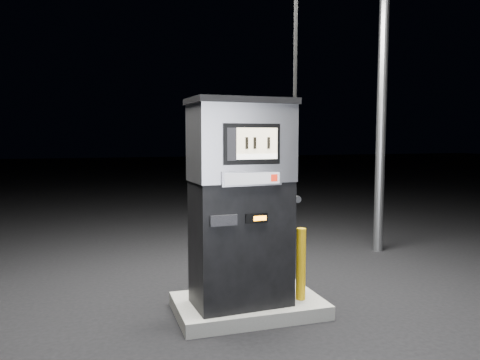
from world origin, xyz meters
name	(u,v)px	position (x,y,z in m)	size (l,w,h in m)	color
ground	(248,312)	(0.00, 0.00, 0.00)	(80.00, 80.00, 0.00)	black
pump_island	(248,306)	(0.00, 0.00, 0.07)	(1.60, 1.00, 0.15)	#62625E
fuel_dispenser	(241,200)	(-0.11, -0.10, 1.27)	(1.22, 0.71, 4.53)	black
bollard_left	(200,264)	(-0.55, -0.05, 0.61)	(0.12, 0.12, 0.92)	#D19D0B
bollard_right	(301,264)	(0.55, -0.17, 0.55)	(0.11, 0.11, 0.79)	#D19D0B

